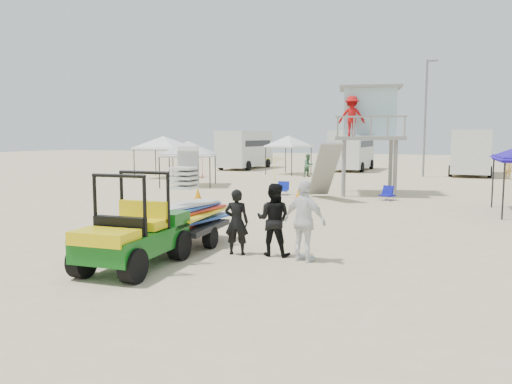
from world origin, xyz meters
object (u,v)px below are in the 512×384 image
at_px(man_left, 237,222).
at_px(lifeguard_tower, 368,116).
at_px(utility_cart, 131,225).
at_px(surf_trailer, 188,211).

bearing_deg(man_left, lifeguard_tower, -106.26).
bearing_deg(lifeguard_tower, utility_cart, -97.16).
xyz_separation_m(man_left, lifeguard_tower, (0.48, 13.91, 2.99)).
relative_size(utility_cart, surf_trailer, 1.03).
xyz_separation_m(surf_trailer, lifeguard_tower, (2.00, 13.61, 2.86)).
distance_m(surf_trailer, lifeguard_tower, 14.05).
relative_size(surf_trailer, man_left, 1.71).
bearing_deg(surf_trailer, utility_cart, -90.10).
distance_m(surf_trailer, man_left, 1.55).
distance_m(utility_cart, lifeguard_tower, 16.32).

